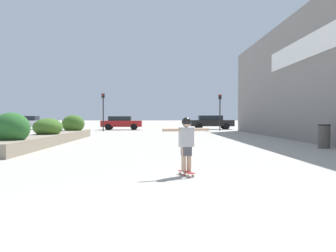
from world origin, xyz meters
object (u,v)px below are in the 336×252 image
object	(u,v)px
skateboard	(186,173)
car_center_right	(211,122)
car_center_left	(121,123)
traffic_light_right	(220,106)
car_rightmost	(27,122)
traffic_light_left	(103,106)
skateboarder	(186,139)
car_leftmost	(299,122)
trash_bin	(324,136)

from	to	relation	value
skateboard	car_center_right	bearing A→B (deg)	59.27
car_center_left	traffic_light_right	bearing A→B (deg)	73.16
skateboard	car_rightmost	size ratio (longest dim) A/B	0.13
car_rightmost	traffic_light_left	xyz separation A→B (m)	(9.36, -5.77, 1.70)
skateboarder	car_leftmost	size ratio (longest dim) A/B	0.28
skateboarder	skateboard	bearing A→B (deg)	68.32
car_leftmost	traffic_light_left	world-z (taller)	traffic_light_left
skateboard	traffic_light_right	distance (m)	28.99
car_center_left	skateboarder	bearing A→B (deg)	8.41
car_center_left	traffic_light_right	size ratio (longest dim) A/B	1.20
car_center_right	trash_bin	bearing A→B (deg)	2.97
car_rightmost	traffic_light_left	size ratio (longest dim) A/B	1.28
car_rightmost	traffic_light_left	world-z (taller)	traffic_light_left
skateboarder	traffic_light_left	distance (m)	28.54
car_leftmost	traffic_light_left	distance (m)	23.08
traffic_light_left	traffic_light_right	world-z (taller)	traffic_light_left
skateboarder	car_leftmost	distance (m)	38.33
car_center_right	traffic_light_left	bearing A→B (deg)	-65.82
car_leftmost	car_rightmost	world-z (taller)	car_leftmost
skateboard	skateboarder	xyz separation A→B (m)	(0.00, -0.00, 0.79)
car_center_left	trash_bin	bearing A→B (deg)	25.02
traffic_light_right	traffic_light_left	bearing A→B (deg)	-177.33
skateboard	traffic_light_right	size ratio (longest dim) A/B	0.17
car_center_right	car_rightmost	size ratio (longest dim) A/B	1.02
skateboarder	traffic_light_right	xyz separation A→B (m)	(5.45, 28.38, 1.58)
skateboarder	traffic_light_left	xyz separation A→B (m)	(-6.05, 27.84, 1.62)
car_rightmost	trash_bin	bearing A→B (deg)	40.00
skateboarder	traffic_light_left	bearing A→B (deg)	80.57
car_center_right	traffic_light_left	distance (m)	12.48
skateboard	traffic_light_left	bearing A→B (deg)	80.57
skateboard	car_rightmost	xyz separation A→B (m)	(-15.41, 33.61, 0.71)
trash_bin	car_leftmost	size ratio (longest dim) A/B	0.23
skateboard	car_leftmost	xyz separation A→B (m)	(15.87, 34.89, 0.73)
skateboard	traffic_light_right	bearing A→B (deg)	57.45
trash_bin	traffic_light_left	size ratio (longest dim) A/B	0.29
car_rightmost	traffic_light_right	bearing A→B (deg)	75.92
skateboarder	trash_bin	distance (m)	9.91
skateboard	traffic_light_left	size ratio (longest dim) A/B	0.17
trash_bin	car_center_right	distance (m)	25.52
skateboard	car_center_left	xyz separation A→B (m)	(-4.65, 31.43, 0.71)
car_leftmost	skateboard	bearing A→B (deg)	-24.46
car_rightmost	car_center_left	bearing A→B (deg)	78.58
skateboarder	car_center_left	distance (m)	31.77
traffic_light_left	car_center_left	bearing A→B (deg)	68.71
car_rightmost	skateboard	bearing A→B (deg)	24.63
trash_bin	car_leftmost	world-z (taller)	car_leftmost
trash_bin	car_leftmost	bearing A→B (deg)	71.29
car_center_right	traffic_light_left	world-z (taller)	traffic_light_left
trash_bin	car_rightmost	xyz separation A→B (m)	(-21.97, 26.19, 0.25)
car_center_right	skateboarder	bearing A→B (deg)	-9.05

